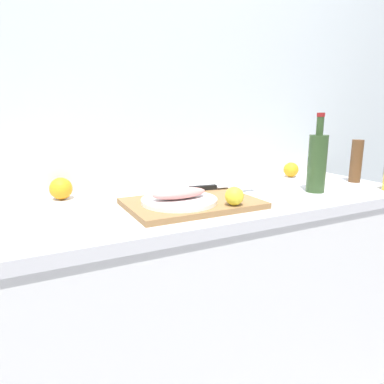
{
  "coord_description": "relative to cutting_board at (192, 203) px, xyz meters",
  "views": [
    {
      "loc": [
        -0.49,
        -1.11,
        1.22
      ],
      "look_at": [
        0.04,
        -0.07,
        0.95
      ],
      "focal_mm": 32.57,
      "sensor_mm": 36.0,
      "label": 1
    }
  ],
  "objects": [
    {
      "name": "orange_0",
      "position": [
        0.7,
        0.28,
        0.03
      ],
      "size": [
        0.07,
        0.07,
        0.07
      ],
      "primitive_type": "sphere",
      "color": "orange",
      "rests_on": "kitchen_counter"
    },
    {
      "name": "pepper_mill",
      "position": [
        0.87,
        0.04,
        0.09
      ],
      "size": [
        0.05,
        0.05,
        0.2
      ],
      "primitive_type": "cylinder",
      "color": "brown",
      "rests_on": "kitchen_counter"
    },
    {
      "name": "cutting_board",
      "position": [
        0.0,
        0.0,
        0.0
      ],
      "size": [
        0.45,
        0.31,
        0.02
      ],
      "primitive_type": "cube",
      "color": "olive",
      "rests_on": "kitchen_counter"
    },
    {
      "name": "orange_1",
      "position": [
        -0.39,
        0.31,
        0.03
      ],
      "size": [
        0.08,
        0.08,
        0.08
      ],
      "primitive_type": "sphere",
      "color": "orange",
      "rests_on": "kitchen_counter"
    },
    {
      "name": "chef_knife",
      "position": [
        0.17,
        0.12,
        0.02
      ],
      "size": [
        0.29,
        0.06,
        0.02
      ],
      "rotation": [
        0.0,
        0.0,
        -0.12
      ],
      "color": "silver",
      "rests_on": "cutting_board"
    },
    {
      "name": "kitchen_counter",
      "position": [
        -0.04,
        0.07,
        -0.46
      ],
      "size": [
        2.0,
        0.6,
        0.9
      ],
      "color": "white",
      "rests_on": "ground_plane"
    },
    {
      "name": "lemon_0",
      "position": [
        0.09,
        -0.12,
        0.04
      ],
      "size": [
        0.06,
        0.06,
        0.06
      ],
      "primitive_type": "sphere",
      "color": "yellow",
      "rests_on": "cutting_board"
    },
    {
      "name": "back_wall",
      "position": [
        -0.04,
        0.4,
        0.34
      ],
      "size": [
        3.2,
        0.05,
        2.5
      ],
      "primitive_type": "cube",
      "color": "silver",
      "rests_on": "ground_plane"
    },
    {
      "name": "fish_fillet",
      "position": [
        -0.05,
        -0.01,
        0.04
      ],
      "size": [
        0.19,
        0.08,
        0.04
      ],
      "primitive_type": "ellipsoid",
      "color": "tan",
      "rests_on": "white_plate"
    },
    {
      "name": "wine_bottle",
      "position": [
        0.55,
        -0.03,
        0.11
      ],
      "size": [
        0.07,
        0.07,
        0.32
      ],
      "color": "#2D4723",
      "rests_on": "kitchen_counter"
    },
    {
      "name": "white_plate",
      "position": [
        -0.05,
        -0.01,
        0.02
      ],
      "size": [
        0.26,
        0.26,
        0.01
      ],
      "primitive_type": "cylinder",
      "color": "white",
      "rests_on": "cutting_board"
    }
  ]
}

